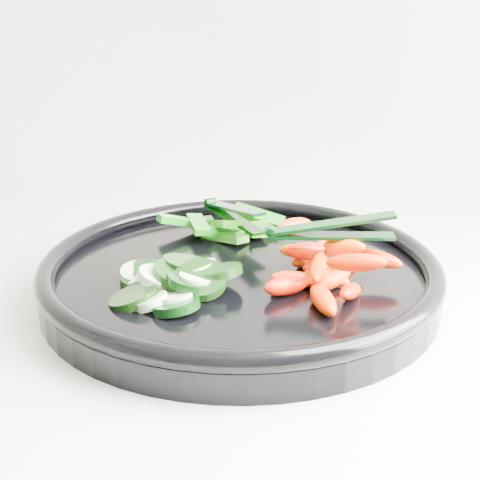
{
  "coord_description": "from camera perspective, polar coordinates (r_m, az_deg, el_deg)",
  "views": [
    {
      "loc": [
        0.57,
        1.09,
        1.2
      ],
      "look_at": [
        0.57,
        1.67,
        0.99
      ],
      "focal_mm": 50.0,
      "sensor_mm": 36.0,
      "label": 1
    }
  ],
  "objects": [
    {
      "name": "pepper_pile",
      "position": [
        0.72,
        -1.29,
        1.11
      ],
      "size": [
        0.14,
        0.09,
        0.04
      ],
      "color": "#21690A",
      "rests_on": "veggie_tray"
    },
    {
      "name": "tong_pepper",
      "position": [
        0.71,
        -0.69,
        2.35
      ],
      "size": [
        0.07,
        0.11,
        0.02
      ],
      "color": "black",
      "rests_on": "pepper_pile"
    },
    {
      "name": "veggie_tray",
      "position": [
        0.63,
        -0.0,
        -2.95
      ],
      "size": [
        0.48,
        0.48,
        0.04
      ],
      "color": "black",
      "rests_on": "counter"
    },
    {
      "name": "cucumber_pile",
      "position": [
        0.59,
        -5.73,
        -3.31
      ],
      "size": [
        0.13,
        0.13,
        0.04
      ],
      "color": "black",
      "rests_on": "veggie_tray"
    },
    {
      "name": "carrot_pile",
      "position": [
        0.6,
        7.16,
        -2.14
      ],
      "size": [
        0.13,
        0.16,
        0.05
      ],
      "color": "#F63E00",
      "rests_on": "veggie_tray"
    },
    {
      "name": "tong_carrot",
      "position": [
        0.59,
        7.51,
        0.87
      ],
      "size": [
        0.11,
        0.02,
        0.02
      ],
      "color": "black",
      "rests_on": "carrot_pile"
    }
  ]
}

